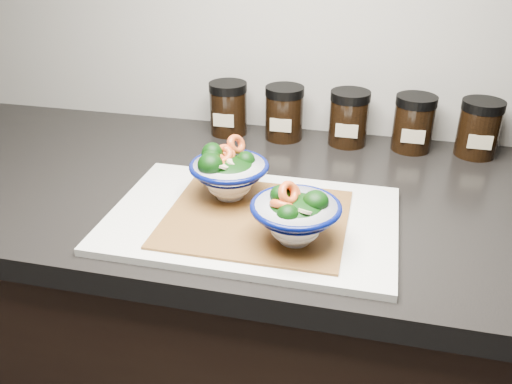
% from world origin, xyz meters
% --- Properties ---
extents(countertop, '(3.50, 0.60, 0.04)m').
position_xyz_m(countertop, '(0.00, 1.45, 0.88)').
color(countertop, black).
rests_on(countertop, cabinet).
extents(cutting_board, '(0.45, 0.30, 0.01)m').
position_xyz_m(cutting_board, '(-0.14, 1.33, 0.91)').
color(cutting_board, silver).
rests_on(cutting_board, countertop).
extents(bamboo_mat, '(0.28, 0.24, 0.00)m').
position_xyz_m(bamboo_mat, '(-0.14, 1.32, 0.91)').
color(bamboo_mat, olive).
rests_on(bamboo_mat, cutting_board).
extents(bowl_left, '(0.13, 0.13, 0.11)m').
position_xyz_m(bowl_left, '(-0.20, 1.38, 0.96)').
color(bowl_left, white).
rests_on(bowl_left, bamboo_mat).
extents(bowl_right, '(0.13, 0.13, 0.10)m').
position_xyz_m(bowl_right, '(-0.07, 1.27, 0.96)').
color(bowl_right, white).
rests_on(bowl_right, bamboo_mat).
extents(spice_jar_a, '(0.08, 0.08, 0.11)m').
position_xyz_m(spice_jar_a, '(-0.29, 1.69, 0.96)').
color(spice_jar_a, black).
rests_on(spice_jar_a, countertop).
extents(spice_jar_b, '(0.08, 0.08, 0.11)m').
position_xyz_m(spice_jar_b, '(-0.16, 1.69, 0.96)').
color(spice_jar_b, black).
rests_on(spice_jar_b, countertop).
extents(spice_jar_c, '(0.08, 0.08, 0.11)m').
position_xyz_m(spice_jar_c, '(-0.03, 1.69, 0.96)').
color(spice_jar_c, black).
rests_on(spice_jar_c, countertop).
extents(spice_jar_d, '(0.08, 0.08, 0.11)m').
position_xyz_m(spice_jar_d, '(0.10, 1.69, 0.96)').
color(spice_jar_d, black).
rests_on(spice_jar_d, countertop).
extents(spice_jar_e, '(0.08, 0.08, 0.11)m').
position_xyz_m(spice_jar_e, '(0.23, 1.69, 0.96)').
color(spice_jar_e, black).
rests_on(spice_jar_e, countertop).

